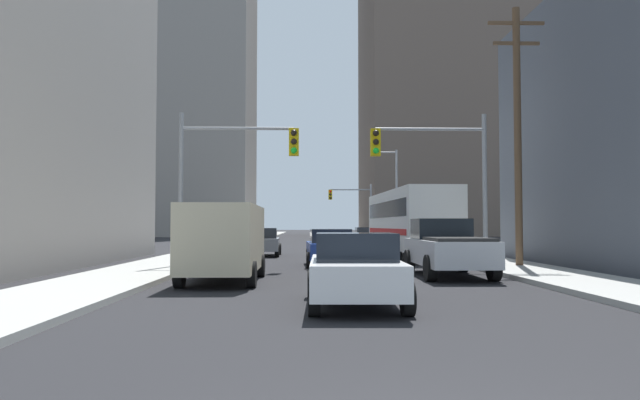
# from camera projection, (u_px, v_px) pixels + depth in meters

# --- Properties ---
(sidewalk_left) EXTENTS (3.07, 160.00, 0.15)m
(sidewalk_left) POSITION_uv_depth(u_px,v_px,m) (242.00, 243.00, 53.58)
(sidewalk_left) COLOR #9E9E99
(sidewalk_left) RESTS_ON ground
(sidewalk_right) EXTENTS (3.07, 160.00, 0.15)m
(sidewalk_right) POSITION_uv_depth(u_px,v_px,m) (391.00, 243.00, 53.94)
(sidewalk_right) COLOR #9E9E99
(sidewalk_right) RESTS_ON ground
(city_bus) EXTENTS (2.90, 11.58, 3.40)m
(city_bus) POSITION_uv_depth(u_px,v_px,m) (409.00, 220.00, 30.26)
(city_bus) COLOR silver
(city_bus) RESTS_ON ground
(pickup_truck_silver) EXTENTS (2.20, 5.42, 1.90)m
(pickup_truck_silver) POSITION_uv_depth(u_px,v_px,m) (447.00, 248.00, 19.41)
(pickup_truck_silver) COLOR #B7BABF
(pickup_truck_silver) RESTS_ON ground
(cargo_van_beige) EXTENTS (2.16, 5.22, 2.26)m
(cargo_van_beige) POSITION_uv_depth(u_px,v_px,m) (224.00, 238.00, 17.39)
(cargo_van_beige) COLOR #C6B793
(cargo_van_beige) RESTS_ON ground
(sedan_white) EXTENTS (1.95, 4.25, 1.52)m
(sedan_white) POSITION_uv_depth(u_px,v_px,m) (355.00, 269.00, 12.15)
(sedan_white) COLOR white
(sedan_white) RESTS_ON ground
(sedan_blue) EXTENTS (1.95, 4.26, 1.52)m
(sedan_blue) POSITION_uv_depth(u_px,v_px,m) (330.00, 247.00, 24.01)
(sedan_blue) COLOR navy
(sedan_blue) RESTS_ON ground
(sedan_grey) EXTENTS (1.95, 4.25, 1.52)m
(sedan_grey) POSITION_uv_depth(u_px,v_px,m) (262.00, 242.00, 31.95)
(sedan_grey) COLOR slate
(sedan_grey) RESTS_ON ground
(sedan_black) EXTENTS (1.95, 4.21, 1.52)m
(sedan_black) POSITION_uv_depth(u_px,v_px,m) (367.00, 238.00, 42.67)
(sedan_black) COLOR black
(sedan_black) RESTS_ON ground
(traffic_signal_near_left) EXTENTS (4.60, 0.44, 6.00)m
(traffic_signal_near_left) POSITION_uv_depth(u_px,v_px,m) (233.00, 162.00, 22.53)
(traffic_signal_near_left) COLOR gray
(traffic_signal_near_left) RESTS_ON ground
(traffic_signal_near_right) EXTENTS (4.53, 0.44, 6.00)m
(traffic_signal_near_right) POSITION_uv_depth(u_px,v_px,m) (435.00, 163.00, 22.73)
(traffic_signal_near_right) COLOR gray
(traffic_signal_near_right) RESTS_ON ground
(traffic_signal_far_right) EXTENTS (4.56, 0.44, 6.00)m
(traffic_signal_far_right) POSITION_uv_depth(u_px,v_px,m) (352.00, 202.00, 61.75)
(traffic_signal_far_right) COLOR gray
(traffic_signal_far_right) RESTS_ON ground
(utility_pole_right) EXTENTS (2.20, 0.28, 10.15)m
(utility_pole_right) POSITION_uv_depth(u_px,v_px,m) (518.00, 130.00, 22.70)
(utility_pole_right) COLOR brown
(utility_pole_right) RESTS_ON ground
(street_lamp_right) EXTENTS (2.05, 0.32, 7.50)m
(street_lamp_right) POSITION_uv_depth(u_px,v_px,m) (393.00, 188.00, 45.23)
(street_lamp_right) COLOR gray
(street_lamp_right) RESTS_ON ground
(building_left_far_tower) EXTENTS (17.94, 19.37, 71.16)m
(building_left_far_tower) POSITION_uv_depth(u_px,v_px,m) (195.00, 9.00, 92.33)
(building_left_far_tower) COLOR gray
(building_left_far_tower) RESTS_ON ground
(building_right_far_highrise) EXTENTS (25.72, 25.68, 70.14)m
(building_right_far_highrise) POSITION_uv_depth(u_px,v_px,m) (441.00, 27.00, 98.87)
(building_right_far_highrise) COLOR #66564C
(building_right_far_highrise) RESTS_ON ground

